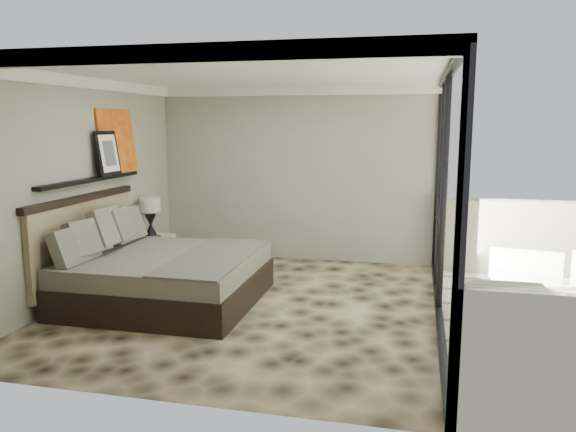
% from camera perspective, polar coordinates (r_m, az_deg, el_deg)
% --- Properties ---
extents(floor, '(5.00, 5.00, 0.00)m').
position_cam_1_polar(floor, '(7.05, -3.71, -9.02)').
color(floor, black).
rests_on(floor, ground).
extents(ceiling, '(4.50, 5.00, 0.02)m').
position_cam_1_polar(ceiling, '(6.71, -3.98, 14.21)').
color(ceiling, silver).
rests_on(ceiling, back_wall).
extents(back_wall, '(4.50, 0.02, 2.80)m').
position_cam_1_polar(back_wall, '(9.14, 0.72, 4.23)').
color(back_wall, gray).
rests_on(back_wall, floor).
extents(left_wall, '(0.02, 5.00, 2.80)m').
position_cam_1_polar(left_wall, '(7.69, -20.03, 2.68)').
color(left_wall, gray).
rests_on(left_wall, floor).
extents(glass_wall, '(0.08, 5.00, 2.80)m').
position_cam_1_polar(glass_wall, '(6.46, 15.64, 1.70)').
color(glass_wall, white).
rests_on(glass_wall, floor).
extents(picture_ledge, '(0.12, 2.20, 0.05)m').
position_cam_1_polar(picture_ledge, '(7.73, -19.30, 3.50)').
color(picture_ledge, black).
rests_on(picture_ledge, left_wall).
extents(bed, '(2.28, 2.20, 1.26)m').
position_cam_1_polar(bed, '(7.26, -13.01, -5.66)').
color(bed, black).
rests_on(bed, floor).
extents(nightstand, '(0.62, 0.62, 0.52)m').
position_cam_1_polar(nightstand, '(8.91, -13.46, -3.60)').
color(nightstand, black).
rests_on(nightstand, floor).
extents(table_lamp, '(0.32, 0.32, 0.59)m').
position_cam_1_polar(table_lamp, '(8.84, -13.83, 0.47)').
color(table_lamp, black).
rests_on(table_lamp, nightstand).
extents(abstract_canvas, '(0.13, 0.90, 0.90)m').
position_cam_1_polar(abstract_canvas, '(8.31, -16.99, 7.28)').
color(abstract_canvas, '#AD1B0E').
rests_on(abstract_canvas, picture_ledge).
extents(framed_print, '(0.11, 0.50, 0.60)m').
position_cam_1_polar(framed_print, '(7.99, -17.83, 6.09)').
color(framed_print, black).
rests_on(framed_print, picture_ledge).
extents(lounger, '(1.14, 1.82, 0.67)m').
position_cam_1_polar(lounger, '(6.97, 22.74, -8.19)').
color(lounger, white).
rests_on(lounger, terrace_slab).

